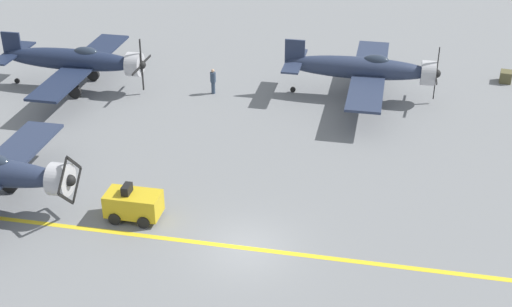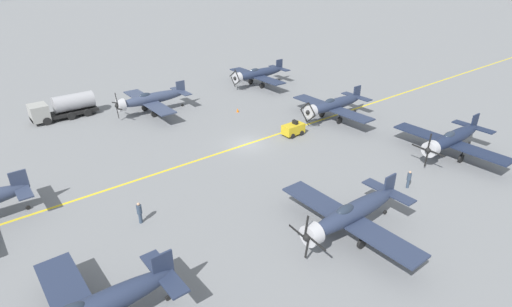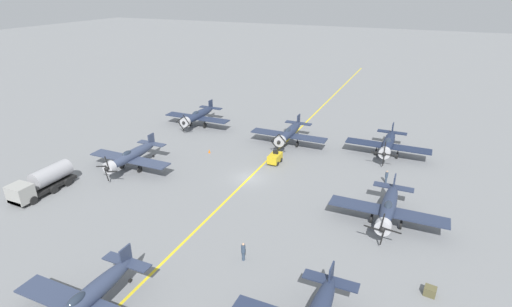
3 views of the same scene
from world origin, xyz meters
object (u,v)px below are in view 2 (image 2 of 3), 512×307
object	(u,v)px
airplane_mid_left	(351,214)
tow_tractor	(293,129)
airplane_mid_right	(151,99)
airplane_near_center	(333,105)
airplane_near_left	(452,139)
ground_crew_walking	(140,212)
ground_crew_inspecting	(409,179)
traffic_cone	(238,110)
fuel_tanker	(63,107)
airplane_near_right	(258,74)

from	to	relation	value
airplane_mid_left	tow_tractor	size ratio (longest dim) A/B	4.62
airplane_mid_right	tow_tractor	bearing A→B (deg)	-140.73
airplane_mid_left	airplane_near_center	bearing A→B (deg)	-43.35
airplane_near_left	ground_crew_walking	xyz separation A→B (m)	(8.93, 30.33, -0.99)
airplane_near_left	ground_crew_inspecting	world-z (taller)	airplane_near_left
ground_crew_walking	ground_crew_inspecting	xyz separation A→B (m)	(-9.95, -21.31, -0.09)
airplane_mid_left	traffic_cone	size ratio (longest dim) A/B	21.82
fuel_tanker	airplane_near_right	bearing A→B (deg)	-98.37
ground_crew_walking	traffic_cone	distance (m)	25.92
airplane_near_right	ground_crew_walking	size ratio (longest dim) A/B	6.43
airplane_mid_left	ground_crew_inspecting	xyz separation A→B (m)	(1.28, -9.69, -1.08)
airplane_near_right	ground_crew_walking	distance (m)	38.42
airplane_near_center	tow_tractor	world-z (taller)	airplane_near_center
airplane_near_center	fuel_tanker	world-z (taller)	airplane_near_center
traffic_cone	ground_crew_walking	bearing A→B (deg)	127.04
airplane_mid_right	traffic_cone	bearing A→B (deg)	-116.53
ground_crew_walking	fuel_tanker	bearing A→B (deg)	-3.55
ground_crew_inspecting	ground_crew_walking	bearing A→B (deg)	64.97
airplane_mid_right	airplane_mid_left	bearing A→B (deg)	-170.44
tow_tractor	airplane_near_right	bearing A→B (deg)	-26.70
airplane_mid_right	airplane_mid_left	xyz separation A→B (m)	(-33.52, -0.26, 0.00)
airplane_mid_right	airplane_near_right	world-z (taller)	airplane_mid_right
airplane_near_center	traffic_cone	size ratio (longest dim) A/B	21.82
airplane_near_left	airplane_near_center	bearing A→B (deg)	-8.91
airplane_near_center	tow_tractor	xyz separation A→B (m)	(-0.52, 7.35, -1.22)
airplane_mid_left	fuel_tanker	distance (m)	40.15
tow_tractor	traffic_cone	world-z (taller)	tow_tractor
traffic_cone	airplane_mid_right	bearing A→B (deg)	54.35
airplane_near_right	airplane_mid_right	bearing A→B (deg)	76.85
fuel_tanker	ground_crew_inspecting	world-z (taller)	fuel_tanker
fuel_tanker	ground_crew_walking	xyz separation A→B (m)	(-27.67, 1.72, -0.49)
airplane_near_left	traffic_cone	distance (m)	26.43
airplane_near_center	ground_crew_inspecting	size ratio (longest dim) A/B	7.02
airplane_near_right	traffic_cone	distance (m)	12.62
airplane_near_center	fuel_tanker	size ratio (longest dim) A/B	1.50
airplane_near_left	ground_crew_inspecting	bearing A→B (deg)	80.89
airplane_mid_left	ground_crew_inspecting	size ratio (longest dim) A/B	7.02
airplane_near_center	ground_crew_walking	distance (m)	29.21
airplane_near_right	ground_crew_inspecting	size ratio (longest dim) A/B	7.02
airplane_mid_left	ground_crew_inspecting	bearing A→B (deg)	-80.85
airplane_near_left	fuel_tanker	world-z (taller)	airplane_near_left
tow_tractor	traffic_cone	distance (m)	10.39
ground_crew_inspecting	traffic_cone	distance (m)	25.58
airplane_near_center	fuel_tanker	xyz separation A→B (m)	(21.90, 26.90, -0.50)
ground_crew_walking	traffic_cone	bearing A→B (deg)	-52.96
airplane_mid_left	ground_crew_inspecting	distance (m)	9.84
tow_tractor	ground_crew_walking	world-z (taller)	ground_crew_walking
traffic_cone	airplane_near_left	bearing A→B (deg)	-158.53
fuel_tanker	tow_tractor	distance (m)	29.76
fuel_tanker	airplane_near_center	bearing A→B (deg)	-129.15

